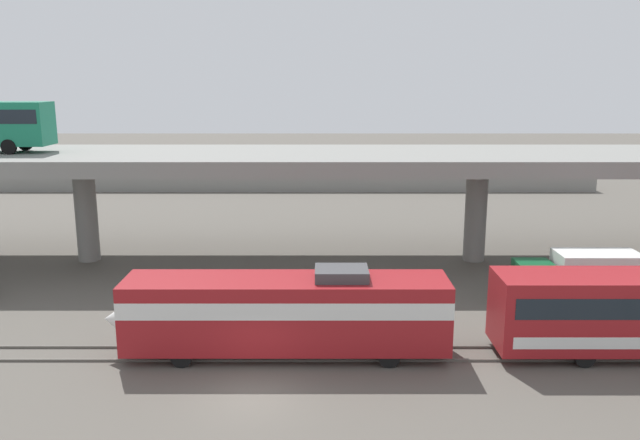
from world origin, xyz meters
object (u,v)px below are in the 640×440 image
service_truck_west (580,277)px  parked_car_0 (149,164)px  parked_car_1 (378,162)px  parked_car_3 (139,159)px  parked_car_2 (191,164)px  train_locomotive (270,310)px  parked_car_4 (526,161)px

service_truck_west → parked_car_0: size_ratio=1.67×
parked_car_1 → parked_car_3: (-30.54, 3.07, 0.00)m
parked_car_0 → parked_car_2: size_ratio=0.93×
service_truck_west → parked_car_3: parked_car_3 is taller
parked_car_0 → parked_car_2: (5.32, -0.42, 0.00)m
train_locomotive → parked_car_3: (-21.11, 54.48, 0.29)m
parked_car_2 → parked_car_3: bearing=148.2°
parked_car_2 → parked_car_4: bearing=4.8°
service_truck_west → parked_car_4: bearing=-104.0°
parked_car_0 → service_truck_west: bearing=129.5°
parked_car_0 → parked_car_3: bearing=-61.0°
service_truck_west → parked_car_2: parked_car_2 is taller
service_truck_west → parked_car_0: (-35.65, 43.25, 0.85)m
parked_car_0 → parked_car_3: (-2.43, 4.37, 0.00)m
parked_car_3 → parked_car_4: same height
service_truck_west → parked_car_3: size_ratio=1.46×
parked_car_0 → parked_car_3: same height
parked_car_1 → parked_car_4: (19.06, 1.79, 0.00)m
service_truck_west → parked_car_1: parked_car_1 is taller
service_truck_west → parked_car_0: 56.05m
train_locomotive → parked_car_4: (28.50, 53.20, 0.29)m
parked_car_3 → parked_car_4: size_ratio=1.05×
parked_car_1 → parked_car_3: bearing=174.3°
parked_car_1 → parked_car_2: (-22.79, -1.73, 0.00)m
parked_car_1 → parked_car_3: size_ratio=0.88×
parked_car_0 → parked_car_1: same height
parked_car_1 → parked_car_2: same height
parked_car_1 → parked_car_2: bearing=-175.7°
service_truck_west → parked_car_2: size_ratio=1.56×
parked_car_1 → parked_car_2: 22.86m
parked_car_1 → parked_car_4: same height
train_locomotive → parked_car_2: bearing=-74.9°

